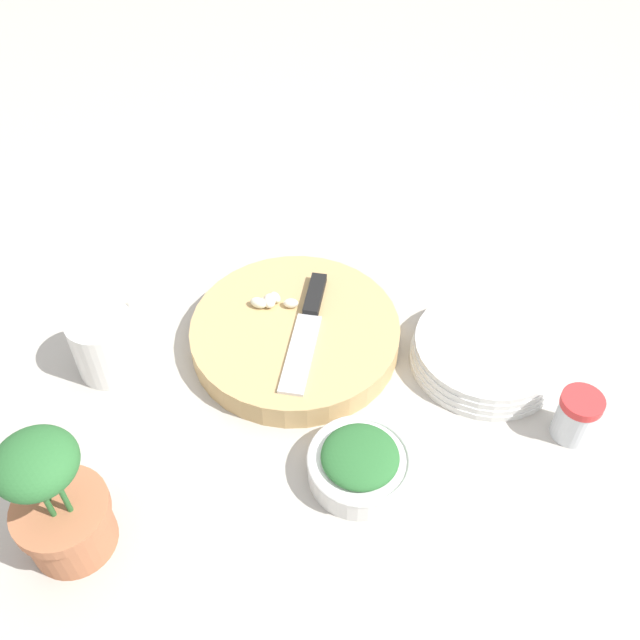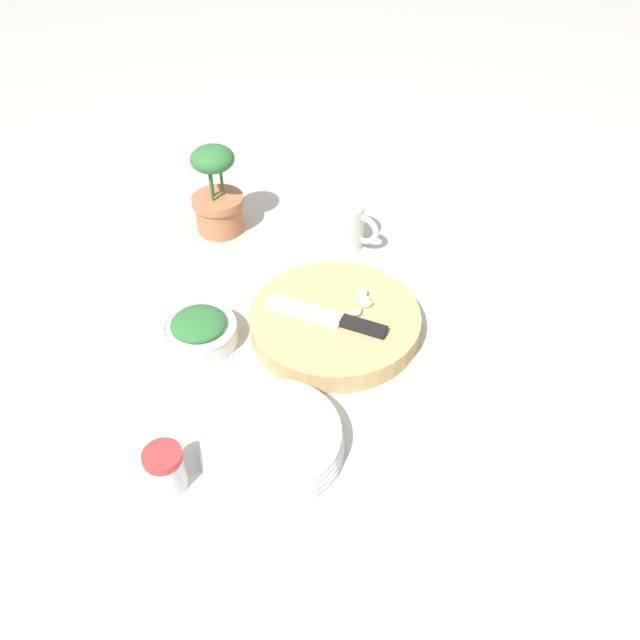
{
  "view_description": "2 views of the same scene",
  "coord_description": "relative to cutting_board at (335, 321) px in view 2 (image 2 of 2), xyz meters",
  "views": [
    {
      "loc": [
        -0.15,
        0.62,
        0.76
      ],
      "look_at": [
        0.02,
        -0.03,
        0.05
      ],
      "focal_mm": 40.0,
      "sensor_mm": 36.0,
      "label": 1
    },
    {
      "loc": [
        -0.64,
        -0.38,
        0.75
      ],
      "look_at": [
        0.01,
        -0.02,
        0.07
      ],
      "focal_mm": 35.0,
      "sensor_mm": 36.0,
      "label": 2
    }
  ],
  "objects": [
    {
      "name": "coffee_mug",
      "position": [
        0.23,
        0.1,
        0.03
      ],
      "size": [
        0.09,
        0.12,
        0.09
      ],
      "color": "silver",
      "rests_on": "ground_plane"
    },
    {
      "name": "spice_jar",
      "position": [
        -0.38,
        0.05,
        0.02
      ],
      "size": [
        0.05,
        0.05,
        0.07
      ],
      "color": "silver",
      "rests_on": "ground_plane"
    },
    {
      "name": "cutting_board",
      "position": [
        0.0,
        0.0,
        0.0
      ],
      "size": [
        0.29,
        0.29,
        0.04
      ],
      "color": "tan",
      "rests_on": "ground_plane"
    },
    {
      "name": "garlic_cloves",
      "position": [
        0.04,
        -0.03,
        0.03
      ],
      "size": [
        0.07,
        0.04,
        0.02
      ],
      "color": "#EFEAC2",
      "rests_on": "cutting_board"
    },
    {
      "name": "plate_stack",
      "position": [
        -0.26,
        -0.04,
        0.0
      ],
      "size": [
        0.21,
        0.21,
        0.04
      ],
      "color": "silver",
      "rests_on": "ground_plane"
    },
    {
      "name": "potted_herb",
      "position": [
        0.16,
        0.35,
        0.06
      ],
      "size": [
        0.11,
        0.11,
        0.19
      ],
      "color": "#B26B47",
      "rests_on": "ground_plane"
    },
    {
      "name": "chef_knife",
      "position": [
        -0.02,
        -0.0,
        0.02
      ],
      "size": [
        0.05,
        0.22,
        0.01
      ],
      "rotation": [
        0.0,
        0.0,
        0.09
      ],
      "color": "black",
      "rests_on": "cutting_board"
    },
    {
      "name": "ground_plane",
      "position": [
        -0.06,
        0.02,
        -0.02
      ],
      "size": [
        5.0,
        5.0,
        0.0
      ],
      "primitive_type": "plane",
      "color": "#B2ADA3"
    },
    {
      "name": "herb_bowl",
      "position": [
        -0.14,
        0.19,
        0.01
      ],
      "size": [
        0.13,
        0.13,
        0.05
      ],
      "color": "silver",
      "rests_on": "ground_plane"
    }
  ]
}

